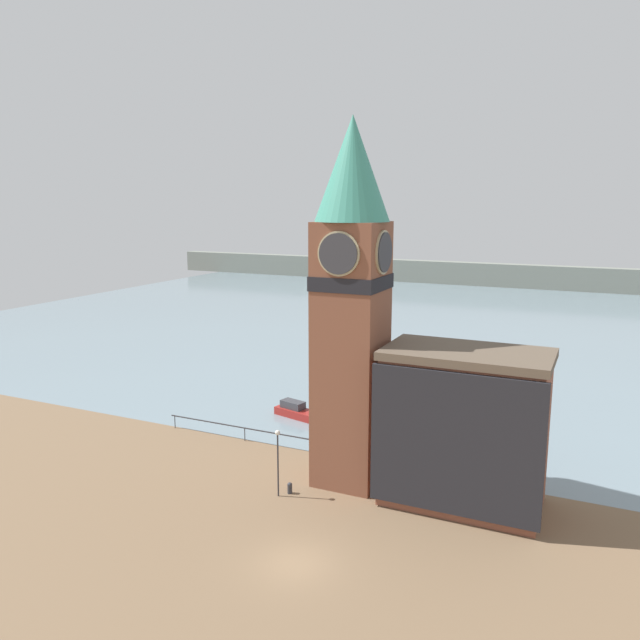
# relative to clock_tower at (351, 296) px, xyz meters

# --- Properties ---
(ground_plane) EXTENTS (160.00, 160.00, 0.00)m
(ground_plane) POSITION_rel_clock_tower_xyz_m (1.15, -10.21, -12.48)
(ground_plane) COLOR brown
(water) EXTENTS (160.00, 120.00, 0.00)m
(water) POSITION_rel_clock_tower_xyz_m (1.15, 63.27, -12.48)
(water) COLOR gray
(water) RESTS_ON ground_plane
(far_shoreline) EXTENTS (180.00, 3.00, 5.00)m
(far_shoreline) POSITION_rel_clock_tower_xyz_m (1.15, 103.27, -9.98)
(far_shoreline) COLOR gray
(far_shoreline) RESTS_ON water
(pier_railing) EXTENTS (13.98, 0.08, 1.09)m
(pier_railing) POSITION_rel_clock_tower_xyz_m (-10.03, 3.02, -11.51)
(pier_railing) COLOR #333338
(pier_railing) RESTS_ON ground_plane
(clock_tower) EXTENTS (4.67, 4.67, 23.48)m
(clock_tower) POSITION_rel_clock_tower_xyz_m (0.00, 0.00, 0.00)
(clock_tower) COLOR brown
(clock_tower) RESTS_ON ground_plane
(pier_building) EXTENTS (9.86, 5.80, 9.67)m
(pier_building) POSITION_rel_clock_tower_xyz_m (7.42, -0.02, -7.62)
(pier_building) COLOR brown
(pier_building) RESTS_ON ground_plane
(boat_near) EXTENTS (5.01, 2.60, 1.31)m
(boat_near) POSITION_rel_clock_tower_xyz_m (-8.68, 9.65, -12.00)
(boat_near) COLOR maroon
(boat_near) RESTS_ON water
(mooring_bollard_near) EXTENTS (0.32, 0.32, 0.73)m
(mooring_bollard_near) POSITION_rel_clock_tower_xyz_m (-2.75, -3.37, -12.09)
(mooring_bollard_near) COLOR #2D2D33
(mooring_bollard_near) RESTS_ON ground_plane
(lamp_post) EXTENTS (0.32, 0.32, 4.39)m
(lamp_post) POSITION_rel_clock_tower_xyz_m (-3.24, -4.01, -9.46)
(lamp_post) COLOR #2D2D33
(lamp_post) RESTS_ON ground_plane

